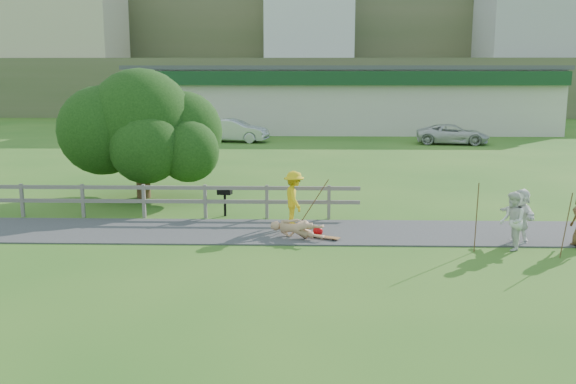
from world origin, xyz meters
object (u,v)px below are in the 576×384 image
at_px(bbq, 225,202).
at_px(car_white, 453,134).
at_px(skater_rider, 294,202).
at_px(car_silver, 234,131).
at_px(skater_fallen, 297,229).
at_px(tree, 142,142).
at_px(spectator_a, 512,221).
at_px(spectator_d, 521,216).

bearing_deg(bbq, car_white, 68.41).
distance_m(skater_rider, car_white, 25.14).
bearing_deg(car_white, car_silver, 94.44).
height_order(skater_fallen, tree, tree).
height_order(car_silver, bbq, car_silver).
relative_size(spectator_a, tree, 0.25).
height_order(spectator_d, bbq, spectator_d).
xyz_separation_m(spectator_d, car_white, (3.63, 24.61, -0.12)).
height_order(car_silver, tree, tree).
relative_size(skater_rider, bbq, 1.72).
height_order(skater_rider, spectator_a, skater_rider).
height_order(skater_fallen, spectator_d, spectator_d).
xyz_separation_m(spectator_a, tree, (-11.59, 6.86, 1.32)).
relative_size(skater_fallen, spectator_a, 1.04).
bearing_deg(bbq, spectator_a, -17.18).
relative_size(skater_rider, car_white, 0.36).
relative_size(spectator_d, bbq, 1.59).
bearing_deg(car_white, skater_rider, 164.94).
relative_size(spectator_d, tree, 0.25).
height_order(car_silver, car_white, car_silver).
bearing_deg(skater_fallen, skater_rider, 33.51).
relative_size(skater_fallen, bbq, 1.70).
height_order(skater_fallen, car_silver, car_silver).
bearing_deg(spectator_a, bbq, -108.30).
distance_m(skater_fallen, bbq, 3.76).
xyz_separation_m(spectator_d, bbq, (-8.59, 3.12, -0.28)).
bearing_deg(skater_fallen, spectator_d, -63.85).
xyz_separation_m(skater_fallen, spectator_d, (6.18, -0.25, 0.47)).
xyz_separation_m(skater_rider, spectator_d, (6.29, -1.51, -0.06)).
distance_m(skater_rider, car_silver, 24.47).
bearing_deg(bbq, spectator_d, -11.95).
xyz_separation_m(car_silver, bbq, (2.22, -22.43, -0.28)).
xyz_separation_m(skater_fallen, bbq, (-2.41, 2.87, 0.18)).
bearing_deg(skater_fallen, car_silver, 38.85).
relative_size(skater_fallen, car_silver, 0.35).
relative_size(skater_rider, spectator_a, 1.06).
height_order(skater_rider, car_white, skater_rider).
bearing_deg(skater_rider, tree, 36.63).
xyz_separation_m(spectator_a, bbq, (-8.14, 3.83, -0.30)).
bearing_deg(car_white, skater_fallen, 166.24).
xyz_separation_m(spectator_a, car_white, (4.08, 25.32, -0.14)).
bearing_deg(spectator_a, car_silver, -151.55).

